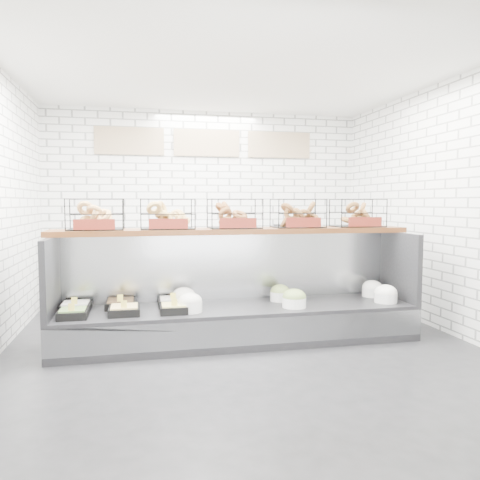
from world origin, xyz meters
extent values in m
plane|color=black|center=(0.00, 0.00, 0.00)|extent=(5.50, 5.50, 0.00)
cube|color=white|center=(0.00, 2.75, 1.50)|extent=(5.00, 0.02, 3.00)
cube|color=white|center=(2.50, 0.00, 1.50)|extent=(0.02, 5.50, 3.00)
cube|color=white|center=(0.00, 0.00, 3.00)|extent=(5.00, 5.50, 0.02)
cube|color=#C6AD89|center=(-1.20, 2.72, 2.50)|extent=(1.05, 0.03, 0.42)
cube|color=#C6AD89|center=(0.00, 2.72, 2.50)|extent=(1.05, 0.03, 0.42)
cube|color=#C6AD89|center=(1.20, 2.72, 2.50)|extent=(1.05, 0.03, 0.42)
cube|color=black|center=(0.00, 0.30, 0.20)|extent=(4.00, 0.90, 0.40)
cube|color=#93969B|center=(0.00, -0.14, 0.22)|extent=(4.00, 0.03, 0.28)
cube|color=#93969B|center=(0.00, 0.71, 0.80)|extent=(4.00, 0.08, 0.80)
cube|color=black|center=(-1.97, 0.30, 0.80)|extent=(0.06, 0.90, 0.80)
cube|color=black|center=(1.97, 0.30, 0.80)|extent=(0.06, 0.90, 0.80)
cube|color=black|center=(-1.74, 0.11, 0.44)|extent=(0.29, 0.29, 0.08)
cube|color=#688D48|center=(-1.74, 0.11, 0.48)|extent=(0.24, 0.24, 0.04)
cube|color=#FFE958|center=(-1.74, 0.01, 0.53)|extent=(0.06, 0.01, 0.08)
cube|color=black|center=(-1.75, 0.44, 0.44)|extent=(0.31, 0.31, 0.08)
cube|color=white|center=(-1.75, 0.44, 0.48)|extent=(0.26, 0.26, 0.04)
cube|color=#FFE958|center=(-1.75, 0.33, 0.53)|extent=(0.06, 0.01, 0.08)
cube|color=black|center=(-1.24, 0.15, 0.44)|extent=(0.32, 0.32, 0.08)
cube|color=#E7C976|center=(-1.24, 0.15, 0.48)|extent=(0.27, 0.27, 0.04)
cube|color=#FFE958|center=(-1.24, 0.04, 0.53)|extent=(0.06, 0.01, 0.08)
cube|color=black|center=(-1.29, 0.47, 0.44)|extent=(0.32, 0.32, 0.08)
cube|color=brown|center=(-1.29, 0.47, 0.48)|extent=(0.28, 0.28, 0.04)
cube|color=#FFE958|center=(-1.29, 0.36, 0.53)|extent=(0.06, 0.01, 0.08)
cube|color=black|center=(-0.74, 0.12, 0.44)|extent=(0.28, 0.28, 0.08)
cube|color=#EADD78|center=(-0.74, 0.12, 0.48)|extent=(0.24, 0.24, 0.04)
cube|color=#FFE958|center=(-0.74, 0.02, 0.53)|extent=(0.06, 0.01, 0.08)
cube|color=black|center=(-0.72, 0.45, 0.44)|extent=(0.32, 0.32, 0.08)
cube|color=white|center=(-0.72, 0.45, 0.48)|extent=(0.27, 0.27, 0.04)
cube|color=#FFE958|center=(-0.72, 0.34, 0.53)|extent=(0.06, 0.01, 0.08)
cylinder|color=white|center=(-0.56, 0.13, 0.46)|extent=(0.26, 0.26, 0.11)
ellipsoid|color=silver|center=(-0.56, 0.13, 0.52)|extent=(0.25, 0.25, 0.18)
cylinder|color=white|center=(-0.60, 0.46, 0.46)|extent=(0.26, 0.26, 0.11)
ellipsoid|color=white|center=(-0.60, 0.46, 0.52)|extent=(0.26, 0.26, 0.18)
cylinder|color=white|center=(0.59, 0.10, 0.46)|extent=(0.27, 0.27, 0.11)
ellipsoid|color=olive|center=(0.59, 0.10, 0.52)|extent=(0.26, 0.26, 0.18)
cylinder|color=white|center=(0.53, 0.46, 0.46)|extent=(0.23, 0.23, 0.11)
ellipsoid|color=#83984D|center=(0.53, 0.46, 0.52)|extent=(0.23, 0.23, 0.16)
cylinder|color=white|center=(1.71, 0.12, 0.46)|extent=(0.26, 0.26, 0.11)
ellipsoid|color=white|center=(1.71, 0.12, 0.52)|extent=(0.26, 0.26, 0.18)
cylinder|color=white|center=(1.73, 0.47, 0.46)|extent=(0.25, 0.25, 0.11)
ellipsoid|color=white|center=(1.73, 0.47, 0.52)|extent=(0.24, 0.24, 0.17)
cube|color=#45220E|center=(0.00, 0.52, 1.23)|extent=(4.10, 0.50, 0.06)
cube|color=black|center=(-1.53, 0.52, 1.43)|extent=(0.60, 0.38, 0.34)
cube|color=maroon|center=(-1.53, 0.32, 1.33)|extent=(0.42, 0.02, 0.11)
cube|color=black|center=(-0.77, 0.52, 1.43)|extent=(0.60, 0.38, 0.34)
cube|color=maroon|center=(-0.77, 0.32, 1.33)|extent=(0.42, 0.02, 0.11)
cube|color=black|center=(0.00, 0.52, 1.43)|extent=(0.60, 0.38, 0.34)
cube|color=maroon|center=(0.00, 0.32, 1.33)|extent=(0.42, 0.02, 0.11)
cube|color=black|center=(0.77, 0.52, 1.43)|extent=(0.60, 0.38, 0.34)
cube|color=maroon|center=(0.77, 0.32, 1.33)|extent=(0.42, 0.02, 0.11)
cube|color=black|center=(1.53, 0.52, 1.43)|extent=(0.60, 0.38, 0.34)
cube|color=maroon|center=(1.53, 0.32, 1.33)|extent=(0.42, 0.02, 0.11)
cube|color=#93969B|center=(0.00, 2.43, 0.45)|extent=(4.00, 0.60, 0.90)
cube|color=black|center=(-1.46, 2.45, 1.02)|extent=(0.40, 0.30, 0.24)
cube|color=silver|center=(-0.60, 2.39, 0.99)|extent=(0.35, 0.28, 0.18)
cylinder|color=#D3343A|center=(0.50, 2.48, 1.01)|extent=(0.09, 0.09, 0.22)
cube|color=black|center=(1.24, 2.48, 1.05)|extent=(0.30, 0.30, 0.30)
camera|label=1|loc=(-1.07, -4.75, 1.56)|focal=35.00mm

